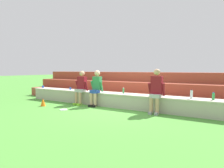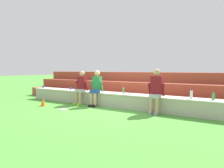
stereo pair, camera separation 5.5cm
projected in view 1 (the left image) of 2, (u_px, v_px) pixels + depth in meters
ground_plane at (113, 108)px, 7.23m from camera, size 80.00×80.00×0.00m
stone_seating_wall at (117, 99)px, 7.46m from camera, size 8.87×0.63×0.53m
brick_bleachers at (136, 89)px, 9.07m from camera, size 11.52×2.34×1.31m
person_far_left at (81, 86)px, 7.92m from camera, size 0.55×0.52×1.39m
person_left_of_center at (96, 87)px, 7.59m from camera, size 0.52×0.55×1.41m
person_center at (156, 89)px, 6.29m from camera, size 0.54×0.49×1.46m
water_bottle_mid_right at (123, 91)px, 7.33m from camera, size 0.06×0.06×0.22m
water_bottle_near_left at (213, 96)px, 5.76m from camera, size 0.08×0.08×0.23m
water_bottle_center_gap at (191, 94)px, 6.02m from camera, size 0.08×0.08×0.28m
plastic_cup_middle at (81, 89)px, 8.36m from camera, size 0.08×0.08×0.12m
plastic_cup_left_end at (70, 89)px, 8.72m from camera, size 0.08×0.08×0.10m
plastic_cup_right_end at (43, 87)px, 9.59m from camera, size 0.09×0.09×0.11m
frisbee at (64, 110)px, 6.87m from camera, size 0.27×0.27×0.02m
sports_cone at (43, 102)px, 7.59m from camera, size 0.20×0.20×0.32m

